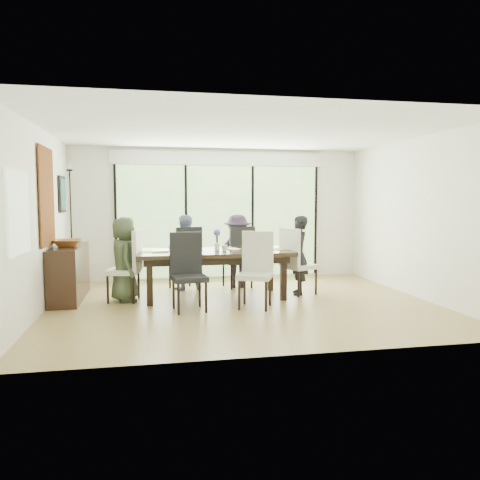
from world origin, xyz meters
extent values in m
cube|color=olive|center=(0.00, 0.00, -0.01)|extent=(6.00, 5.00, 0.01)
cube|color=white|center=(0.00, 0.00, 2.71)|extent=(6.00, 5.00, 0.01)
cube|color=white|center=(0.00, 2.51, 1.35)|extent=(6.00, 0.02, 2.70)
cube|color=beige|center=(0.00, -2.51, 1.35)|extent=(6.00, 0.02, 2.70)
cube|color=beige|center=(-3.01, 0.00, 1.35)|extent=(0.02, 5.00, 2.70)
cube|color=silver|center=(3.01, 0.00, 1.35)|extent=(0.02, 5.00, 2.70)
cube|color=#598C3F|center=(0.00, 2.47, 1.20)|extent=(4.20, 0.02, 2.30)
cube|color=white|center=(0.00, 2.46, 2.50)|extent=(4.40, 0.06, 0.28)
cube|color=black|center=(-2.10, 2.46, 1.20)|extent=(0.05, 0.04, 2.30)
cube|color=black|center=(-0.70, 2.46, 1.20)|extent=(0.05, 0.04, 2.30)
cube|color=black|center=(0.70, 2.46, 1.20)|extent=(0.05, 0.04, 2.30)
cube|color=black|center=(2.10, 2.46, 1.20)|extent=(0.05, 0.04, 2.30)
cube|color=#8CAD7F|center=(-2.97, -1.20, 1.50)|extent=(0.02, 0.90, 1.00)
cube|color=#503422|center=(0.00, 3.40, -0.05)|extent=(6.00, 1.80, 0.10)
cube|color=#503522|center=(0.00, 4.20, 0.55)|extent=(6.00, 0.08, 0.06)
sphere|color=#14380F|center=(-1.80, 5.20, 1.44)|extent=(3.20, 3.20, 3.20)
sphere|color=#14380F|center=(0.40, 5.80, 1.80)|extent=(4.00, 4.00, 4.00)
sphere|color=#14380F|center=(2.20, 5.00, 1.26)|extent=(2.80, 2.80, 2.80)
sphere|color=#14380F|center=(-0.60, 6.50, 1.62)|extent=(3.60, 3.60, 3.60)
cube|color=black|center=(-0.37, 0.58, 0.77)|extent=(2.56, 1.17, 0.06)
cube|color=black|center=(-0.37, 0.58, 0.67)|extent=(2.35, 0.96, 0.11)
cube|color=black|center=(-1.45, 0.15, 0.37)|extent=(0.10, 0.10, 0.74)
cube|color=black|center=(0.71, 0.15, 0.37)|extent=(0.10, 0.10, 0.74)
cube|color=black|center=(-1.45, 1.01, 0.37)|extent=(0.10, 0.10, 0.74)
cube|color=black|center=(0.71, 1.01, 0.37)|extent=(0.10, 0.10, 0.74)
imported|color=#39462E|center=(-1.85, 0.58, 0.69)|extent=(0.50, 0.70, 1.38)
imported|color=black|center=(1.11, 0.58, 0.69)|extent=(0.52, 0.71, 1.38)
imported|color=#7383A6|center=(-0.82, 1.41, 0.69)|extent=(0.69, 0.48, 1.38)
imported|color=#2B2132|center=(0.18, 1.41, 0.69)|extent=(0.68, 0.46, 1.38)
cube|color=#9FC345|center=(-1.32, 0.58, 0.80)|extent=(0.47, 0.34, 0.01)
cube|color=olive|center=(0.58, 0.58, 0.80)|extent=(0.47, 0.34, 0.01)
cube|color=#81A53B|center=(-0.82, 0.98, 0.80)|extent=(0.47, 0.34, 0.01)
cube|color=#86A53B|center=(0.18, 0.98, 0.80)|extent=(0.47, 0.34, 0.01)
cube|color=white|center=(-0.92, 0.28, 0.80)|extent=(0.47, 0.34, 0.01)
cube|color=black|center=(-0.72, 0.93, 0.81)|extent=(0.28, 0.19, 0.01)
cube|color=black|center=(0.13, 0.93, 0.81)|extent=(0.26, 0.18, 0.01)
cube|color=white|center=(0.33, 0.53, 0.80)|extent=(0.32, 0.23, 0.00)
cube|color=white|center=(-0.92, 0.28, 0.82)|extent=(0.28, 0.28, 0.03)
cube|color=orange|center=(-0.92, 0.28, 0.84)|extent=(0.21, 0.21, 0.01)
cylinder|color=silver|center=(-0.32, 0.63, 0.86)|extent=(0.09, 0.09, 0.13)
cylinder|color=#337226|center=(-0.32, 0.63, 0.99)|extent=(0.04, 0.04, 0.17)
sphere|color=#534EC3|center=(-0.32, 0.63, 1.10)|extent=(0.12, 0.12, 0.12)
imported|color=silver|center=(-1.22, 0.48, 0.81)|extent=(0.38, 0.28, 0.03)
imported|color=white|center=(-1.07, 0.73, 0.85)|extent=(0.16, 0.16, 0.10)
imported|color=white|center=(-0.22, 0.48, 0.85)|extent=(0.14, 0.14, 0.10)
imported|color=white|center=(0.43, 0.68, 0.85)|extent=(0.18, 0.18, 0.10)
imported|color=white|center=(-0.12, 0.63, 0.81)|extent=(0.23, 0.27, 0.02)
cube|color=black|center=(-2.76, 0.89, 0.45)|extent=(0.45, 1.59, 0.89)
imported|color=brown|center=(-2.76, 0.79, 0.95)|extent=(0.47, 0.47, 0.11)
cylinder|color=black|center=(-2.76, 1.24, 0.91)|extent=(0.10, 0.10, 0.04)
cylinder|color=black|center=(-2.76, 1.24, 1.54)|extent=(0.02, 0.02, 1.24)
cylinder|color=black|center=(-2.76, 1.24, 2.15)|extent=(0.10, 0.10, 0.03)
cylinder|color=silver|center=(-2.76, 1.24, 2.21)|extent=(0.04, 0.04, 0.10)
cube|color=#8E4114|center=(-2.97, 0.40, 1.70)|extent=(0.02, 1.00, 1.50)
cube|color=black|center=(-2.97, 1.70, 1.75)|extent=(0.03, 0.55, 0.65)
cube|color=#184D48|center=(-2.95, 1.70, 1.75)|extent=(0.01, 0.45, 0.55)
camera|label=1|loc=(-1.44, -7.17, 1.66)|focal=35.00mm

